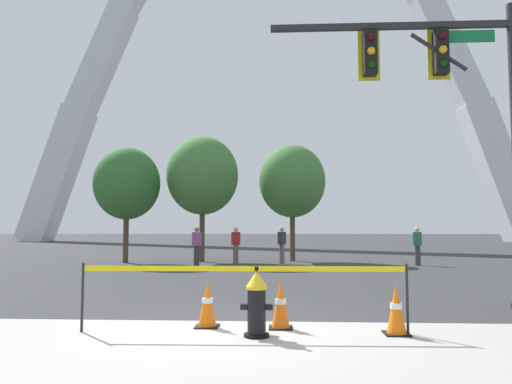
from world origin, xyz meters
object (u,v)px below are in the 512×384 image
(traffic_cone_by_hydrant, at_px, (207,304))
(pedestrian_standing_center, at_px, (197,246))
(traffic_cone_curb_edge, at_px, (281,305))
(pedestrian_walking_left, at_px, (418,246))
(pedestrian_walking_right, at_px, (236,245))
(fire_hydrant, at_px, (257,304))
(traffic_signal_gantry, at_px, (456,100))
(traffic_cone_mid_sidewalk, at_px, (396,310))
(monument_arch, at_px, (273,61))
(pedestrian_near_trees, at_px, (282,245))

(traffic_cone_by_hydrant, relative_size, pedestrian_standing_center, 0.46)
(traffic_cone_curb_edge, relative_size, pedestrian_standing_center, 0.46)
(pedestrian_walking_left, relative_size, pedestrian_walking_right, 1.00)
(fire_hydrant, bearing_deg, traffic_signal_gantry, 33.83)
(traffic_cone_curb_edge, xyz_separation_m, pedestrian_walking_right, (-1.86, 12.47, 0.46))
(traffic_cone_by_hydrant, height_order, pedestrian_walking_right, pedestrian_walking_right)
(traffic_cone_curb_edge, height_order, pedestrian_standing_center, pedestrian_standing_center)
(pedestrian_standing_center, bearing_deg, traffic_signal_gantry, -53.78)
(traffic_cone_mid_sidewalk, height_order, traffic_signal_gantry, traffic_signal_gantry)
(monument_arch, xyz_separation_m, pedestrian_walking_left, (6.46, -34.61, -20.53))
(fire_hydrant, distance_m, traffic_cone_curb_edge, 0.67)
(traffic_cone_by_hydrant, xyz_separation_m, pedestrian_standing_center, (-2.16, 11.20, 0.46))
(traffic_signal_gantry, distance_m, pedestrian_walking_left, 11.29)
(traffic_cone_curb_edge, bearing_deg, fire_hydrant, -121.11)
(monument_arch, bearing_deg, pedestrian_walking_right, -91.80)
(traffic_cone_curb_edge, bearing_deg, monument_arch, 90.93)
(pedestrian_standing_center, height_order, pedestrian_walking_right, same)
(traffic_cone_curb_edge, relative_size, traffic_signal_gantry, 0.12)
(traffic_signal_gantry, relative_size, monument_arch, 0.10)
(pedestrian_walking_left, bearing_deg, pedestrian_near_trees, 173.84)
(pedestrian_standing_center, relative_size, pedestrian_walking_right, 1.00)
(pedestrian_walking_right, bearing_deg, traffic_cone_by_hydrant, -86.69)
(fire_hydrant, relative_size, pedestrian_walking_right, 0.62)
(pedestrian_walking_right, xyz_separation_m, pedestrian_near_trees, (1.94, 0.71, 0.00))
(fire_hydrant, height_order, monument_arch, monument_arch)
(traffic_cone_by_hydrant, xyz_separation_m, pedestrian_walking_right, (-0.72, 12.43, 0.46))
(pedestrian_standing_center, bearing_deg, traffic_cone_curb_edge, -73.67)
(traffic_cone_curb_edge, xyz_separation_m, pedestrian_standing_center, (-3.29, 11.24, 0.46))
(traffic_signal_gantry, height_order, pedestrian_walking_left, traffic_signal_gantry)
(pedestrian_walking_left, bearing_deg, traffic_cone_by_hydrant, -118.61)
(traffic_signal_gantry, bearing_deg, fire_hydrant, -146.17)
(traffic_signal_gantry, bearing_deg, traffic_cone_by_hydrant, -157.09)
(traffic_cone_curb_edge, xyz_separation_m, traffic_signal_gantry, (3.48, 2.00, 3.71))
(traffic_cone_mid_sidewalk, distance_m, monument_arch, 52.00)
(traffic_cone_curb_edge, height_order, pedestrian_near_trees, pedestrian_near_trees)
(traffic_cone_curb_edge, bearing_deg, traffic_cone_mid_sidewalk, -11.38)
(traffic_cone_by_hydrant, bearing_deg, monument_arch, 89.55)
(pedestrian_walking_right, bearing_deg, pedestrian_near_trees, 20.04)
(traffic_signal_gantry, bearing_deg, pedestrian_near_trees, 106.90)
(traffic_cone_curb_edge, height_order, pedestrian_walking_left, pedestrian_walking_left)
(traffic_cone_by_hydrant, height_order, pedestrian_standing_center, pedestrian_standing_center)
(traffic_cone_by_hydrant, relative_size, traffic_cone_curb_edge, 1.00)
(traffic_signal_gantry, bearing_deg, pedestrian_walking_right, 116.99)
(traffic_signal_gantry, distance_m, monument_arch, 48.56)
(pedestrian_walking_left, bearing_deg, traffic_signal_gantry, -101.83)
(traffic_signal_gantry, height_order, monument_arch, monument_arch)
(traffic_cone_by_hydrant, height_order, traffic_signal_gantry, traffic_signal_gantry)
(monument_arch, bearing_deg, traffic_cone_by_hydrant, -90.45)
(pedestrian_near_trees, bearing_deg, traffic_cone_curb_edge, -90.36)
(pedestrian_walking_right, bearing_deg, pedestrian_walking_left, 0.77)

